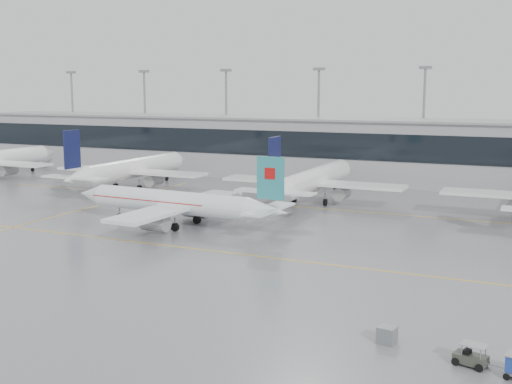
% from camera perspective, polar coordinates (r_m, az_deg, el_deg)
% --- Properties ---
extents(ground, '(320.00, 320.00, 0.00)m').
position_cam_1_polar(ground, '(73.11, -3.93, -5.23)').
color(ground, gray).
rests_on(ground, ground).
extents(taxi_line_main, '(120.00, 0.25, 0.01)m').
position_cam_1_polar(taxi_line_main, '(73.11, -3.93, -5.23)').
color(taxi_line_main, gold).
rests_on(taxi_line_main, ground).
extents(taxi_line_north, '(120.00, 0.25, 0.01)m').
position_cam_1_polar(taxi_line_north, '(99.88, 4.30, -1.34)').
color(taxi_line_north, gold).
rests_on(taxi_line_north, ground).
extents(taxi_line_cross, '(0.25, 60.00, 0.01)m').
position_cam_1_polar(taxi_line_cross, '(101.83, -14.82, -1.42)').
color(taxi_line_cross, gold).
rests_on(taxi_line_cross, ground).
extents(terminal, '(180.00, 15.00, 12.00)m').
position_cam_1_polar(terminal, '(129.30, 9.27, 3.64)').
color(terminal, '#9A999D').
rests_on(terminal, ground).
extents(terminal_glass, '(180.00, 0.20, 5.00)m').
position_cam_1_polar(terminal_glass, '(121.93, 8.34, 4.04)').
color(terminal_glass, black).
rests_on(terminal_glass, ground).
extents(terminal_roof, '(182.00, 16.00, 0.40)m').
position_cam_1_polar(terminal_roof, '(128.87, 9.34, 6.38)').
color(terminal_roof, gray).
rests_on(terminal_roof, ground).
extents(light_masts, '(156.40, 1.00, 22.60)m').
position_cam_1_polar(light_masts, '(134.61, 10.03, 6.96)').
color(light_masts, gray).
rests_on(light_masts, ground).
extents(air_canada_jet, '(33.12, 25.58, 10.03)m').
position_cam_1_polar(air_canada_jet, '(85.53, -6.90, -1.02)').
color(air_canada_jet, white).
rests_on(air_canada_jet, ground).
extents(parked_jet_b, '(29.64, 36.96, 11.72)m').
position_cam_1_polar(parked_jet_b, '(118.94, -11.07, 2.01)').
color(parked_jet_b, white).
rests_on(parked_jet_b, ground).
extents(parked_jet_c, '(29.64, 36.96, 11.72)m').
position_cam_1_polar(parked_jet_c, '(102.71, 5.04, 1.04)').
color(parked_jet_c, white).
rests_on(parked_jet_c, ground).
extents(baggage_tug, '(3.25, 1.80, 1.54)m').
position_cam_1_polar(baggage_tug, '(46.01, 18.54, -13.81)').
color(baggage_tug, '#363A31').
rests_on(baggage_tug, ground).
extents(gse_unit, '(1.40, 1.33, 1.25)m').
position_cam_1_polar(gse_unit, '(48.18, 11.57, -12.34)').
color(gse_unit, slate).
rests_on(gse_unit, ground).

